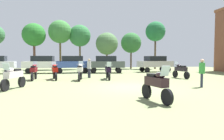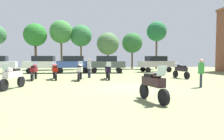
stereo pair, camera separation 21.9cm
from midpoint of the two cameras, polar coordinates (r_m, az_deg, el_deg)
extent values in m
cube|color=#778255|center=(12.24, 5.46, -4.89)|extent=(44.00, 52.00, 0.02)
cylinder|color=black|center=(7.74, 15.13, -7.40)|extent=(0.24, 0.64, 0.63)
cylinder|color=black|center=(8.96, 9.67, -5.87)|extent=(0.24, 0.64, 0.63)
cube|color=#2D1B21|center=(8.27, 12.24, -3.20)|extent=(0.60, 1.30, 0.36)
ellipsoid|color=#2D1B21|center=(8.01, 13.34, -1.42)|extent=(0.41, 0.53, 0.24)
cube|color=black|center=(8.43, 11.46, -1.43)|extent=(0.41, 0.61, 0.12)
cube|color=silver|center=(7.74, 14.63, -0.26)|extent=(0.38, 0.22, 0.39)
cylinder|color=#B7B7BC|center=(7.82, 14.23, -0.66)|extent=(0.61, 0.16, 0.04)
cylinder|color=black|center=(15.88, -0.48, -1.84)|extent=(0.14, 0.62, 0.61)
cylinder|color=black|center=(17.48, -1.08, -1.36)|extent=(0.14, 0.62, 0.61)
cube|color=black|center=(16.64, -0.80, 0.08)|extent=(0.40, 1.38, 0.36)
ellipsoid|color=black|center=(16.32, -0.68, 1.00)|extent=(0.33, 0.49, 0.24)
cube|color=black|center=(16.87, -0.89, 0.94)|extent=(0.31, 0.57, 0.12)
cube|color=silver|center=(15.98, -0.55, 1.60)|extent=(0.36, 0.16, 0.39)
cylinder|color=#B7B7BC|center=(16.08, -0.59, 1.39)|extent=(0.62, 0.05, 0.04)
cylinder|color=black|center=(19.09, 17.73, -1.10)|extent=(0.24, 0.64, 0.62)
cylinder|color=black|center=(17.93, 20.66, -1.44)|extent=(0.24, 0.64, 0.62)
cube|color=black|center=(18.47, 19.18, 0.25)|extent=(0.60, 1.32, 0.36)
ellipsoid|color=black|center=(18.68, 18.64, 1.16)|extent=(0.41, 0.53, 0.24)
cube|color=black|center=(18.29, 19.63, 0.97)|extent=(0.40, 0.61, 0.12)
cube|color=silver|center=(18.93, 18.05, 1.74)|extent=(0.38, 0.22, 0.39)
cylinder|color=#B7B7BC|center=(18.85, 18.23, 1.55)|extent=(0.62, 0.16, 0.04)
cylinder|color=black|center=(18.09, -20.33, -1.35)|extent=(0.15, 0.66, 0.65)
cylinder|color=black|center=(16.58, -21.21, -1.78)|extent=(0.15, 0.66, 0.65)
cube|color=maroon|center=(17.30, -20.79, 0.12)|extent=(0.41, 1.32, 0.36)
ellipsoid|color=maroon|center=(17.58, -20.64, 1.08)|extent=(0.34, 0.49, 0.24)
cube|color=black|center=(17.06, -20.94, 0.88)|extent=(0.32, 0.57, 0.12)
cube|color=silver|center=(17.89, -20.47, 1.70)|extent=(0.37, 0.17, 0.39)
cylinder|color=#B7B7BC|center=(17.80, -20.52, 1.50)|extent=(0.62, 0.06, 0.04)
cylinder|color=black|center=(17.88, -15.70, -1.33)|extent=(0.26, 0.65, 0.64)
cylinder|color=black|center=(16.28, -15.17, -1.78)|extent=(0.26, 0.65, 0.64)
cube|color=#BB150B|center=(17.05, -15.47, 0.13)|extent=(0.65, 1.42, 0.36)
ellipsoid|color=#BB150B|center=(17.34, -15.59, 1.11)|extent=(0.42, 0.54, 0.24)
cube|color=black|center=(16.79, -15.41, 0.90)|extent=(0.41, 0.61, 0.12)
cube|color=silver|center=(17.68, -15.70, 1.73)|extent=(0.38, 0.23, 0.39)
cylinder|color=#B7B7BC|center=(17.58, -15.67, 1.52)|extent=(0.61, 0.17, 0.04)
cylinder|color=black|center=(12.04, -27.70, -3.78)|extent=(0.29, 0.66, 0.66)
cylinder|color=black|center=(13.37, -23.77, -3.01)|extent=(0.29, 0.66, 0.66)
cube|color=silver|center=(12.65, -25.69, -1.09)|extent=(0.72, 1.40, 0.36)
ellipsoid|color=silver|center=(12.38, -26.49, 0.10)|extent=(0.44, 0.55, 0.24)
cube|color=black|center=(12.84, -25.14, 0.06)|extent=(0.44, 0.62, 0.12)
cube|color=silver|center=(12.09, -27.41, 0.86)|extent=(0.39, 0.24, 0.39)
cylinder|color=#B7B7BC|center=(12.18, -27.13, 0.60)|extent=(0.61, 0.20, 0.04)
cylinder|color=black|center=(16.84, -8.39, -1.47)|extent=(0.19, 0.69, 0.68)
cylinder|color=black|center=(15.37, -8.94, -1.93)|extent=(0.19, 0.69, 0.68)
cube|color=silver|center=(16.07, -8.67, 0.16)|extent=(0.49, 1.29, 0.36)
ellipsoid|color=silver|center=(16.34, -8.57, 1.19)|extent=(0.37, 0.51, 0.24)
cube|color=black|center=(15.84, -8.76, 0.98)|extent=(0.35, 0.59, 0.12)
cube|color=silver|center=(16.64, -8.47, 1.85)|extent=(0.37, 0.19, 0.39)
cylinder|color=#B7B7BC|center=(16.55, -8.50, 1.64)|extent=(0.62, 0.10, 0.04)
cylinder|color=black|center=(25.03, -26.86, -0.27)|extent=(0.66, 0.30, 0.64)
cylinder|color=black|center=(26.44, -26.26, -0.08)|extent=(0.66, 0.30, 0.64)
cylinder|color=black|center=(23.63, -14.09, -0.20)|extent=(0.66, 0.30, 0.64)
cylinder|color=black|center=(25.07, -14.19, 0.00)|extent=(0.66, 0.30, 0.64)
cylinder|color=black|center=(23.89, -7.06, -0.08)|extent=(0.66, 0.30, 0.64)
cylinder|color=black|center=(25.31, -7.56, 0.10)|extent=(0.66, 0.30, 0.64)
cube|color=#3851A0|center=(24.40, -10.73, 1.59)|extent=(4.49, 2.32, 0.75)
cube|color=black|center=(24.39, -10.75, 3.18)|extent=(2.54, 1.87, 0.61)
cylinder|color=black|center=(24.95, 10.35, 0.03)|extent=(0.67, 0.31, 0.64)
cylinder|color=black|center=(26.23, 8.90, 0.21)|extent=(0.67, 0.31, 0.64)
cylinder|color=black|center=(26.42, 15.99, 0.14)|extent=(0.67, 0.31, 0.64)
cylinder|color=black|center=(27.64, 14.36, 0.30)|extent=(0.67, 0.31, 0.64)
cube|color=#AFABAF|center=(26.25, 12.48, 1.69)|extent=(4.52, 2.42, 0.75)
cube|color=black|center=(26.24, 12.49, 3.17)|extent=(2.57, 1.92, 0.61)
cylinder|color=black|center=(24.42, -22.08, -0.23)|extent=(0.65, 0.25, 0.64)
cylinder|color=black|center=(25.80, -21.18, -0.03)|extent=(0.65, 0.25, 0.64)
cylinder|color=black|center=(23.76, -15.29, -0.20)|extent=(0.65, 0.25, 0.64)
cylinder|color=black|center=(25.18, -14.75, 0.01)|extent=(0.65, 0.25, 0.64)
cube|color=silver|center=(24.72, -18.39, 1.49)|extent=(4.38, 2.00, 0.75)
cube|color=black|center=(24.71, -18.42, 3.07)|extent=(2.44, 1.70, 0.61)
cylinder|color=black|center=(23.27, -4.83, -0.16)|extent=(0.66, 0.28, 0.64)
cylinder|color=black|center=(24.70, -4.70, 0.04)|extent=(0.66, 0.28, 0.64)
cylinder|color=black|center=(23.34, 2.37, -0.14)|extent=(0.66, 0.28, 0.64)
cylinder|color=black|center=(24.77, 2.08, 0.06)|extent=(0.66, 0.28, 0.64)
cube|color=#46504F|center=(23.95, -1.27, 1.61)|extent=(4.46, 2.23, 0.75)
cube|color=black|center=(23.93, -1.27, 3.24)|extent=(2.51, 1.82, 0.61)
cylinder|color=#282B3E|center=(13.32, 24.17, -2.68)|extent=(0.14, 0.14, 0.82)
cylinder|color=#282B3E|center=(13.15, 24.19, -2.76)|extent=(0.14, 0.14, 0.82)
cylinder|color=#328C38|center=(13.18, 24.26, 0.46)|extent=(0.47, 0.47, 0.65)
sphere|color=tan|center=(13.17, 24.31, 2.36)|extent=(0.22, 0.22, 0.22)
cylinder|color=#303347|center=(18.09, -6.26, -0.90)|extent=(0.14, 0.14, 0.82)
cylinder|color=#303347|center=(17.96, -5.92, -0.93)|extent=(0.14, 0.14, 0.82)
cylinder|color=silver|center=(17.98, -6.11, 1.41)|extent=(0.48, 0.48, 0.65)
sphere|color=tan|center=(17.97, -6.11, 2.80)|extent=(0.22, 0.22, 0.22)
cylinder|color=brown|center=(32.11, -8.50, 4.20)|extent=(0.26, 0.26, 4.47)
sphere|color=#2F713A|center=(32.29, -8.55, 9.51)|extent=(3.36, 3.36, 3.36)
cylinder|color=brown|center=(33.48, 12.56, 4.84)|extent=(0.30, 0.30, 5.32)
sphere|color=#216837|center=(33.74, 12.64, 10.57)|extent=(3.16, 3.16, 3.16)
cylinder|color=brown|center=(31.82, -13.85, 4.57)|extent=(0.28, 0.28, 4.94)
sphere|color=#3A7A37|center=(32.06, -13.93, 10.38)|extent=(3.46, 3.46, 3.46)
cylinder|color=brown|center=(32.03, -20.50, 3.97)|extent=(0.34, 0.34, 4.41)
sphere|color=#287128|center=(32.21, -20.61, 9.25)|extent=(3.35, 3.35, 3.35)
cylinder|color=brown|center=(33.47, 5.87, 3.35)|extent=(0.27, 0.27, 3.50)
sphere|color=#2F6C33|center=(33.57, 5.90, 7.62)|extent=(3.31, 3.31, 3.31)
cylinder|color=brown|center=(31.98, -0.95, 3.12)|extent=(0.27, 0.27, 3.22)
sphere|color=#4D7444|center=(32.06, -0.96, 7.41)|extent=(3.49, 3.49, 3.49)
camera|label=1|loc=(0.11, -89.65, 0.02)|focal=32.48mm
camera|label=2|loc=(0.11, 90.35, -0.02)|focal=32.48mm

